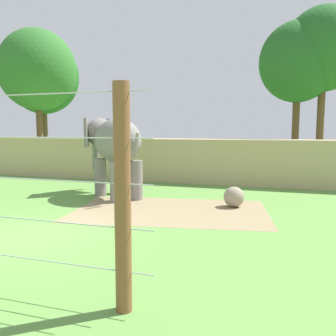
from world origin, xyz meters
name	(u,v)px	position (x,y,z in m)	size (l,w,h in m)	color
ground_plane	(33,235)	(0.00, 0.00, 0.00)	(120.00, 120.00, 0.00)	#609342
dirt_patch	(170,211)	(2.66, 3.87, 0.00)	(6.69, 4.31, 0.01)	#937F5B
embankment_wall	(163,160)	(0.00, 10.86, 1.17)	(36.00, 1.80, 2.34)	tan
elephant	(114,144)	(-0.41, 5.70, 2.23)	(3.95, 3.60, 3.37)	gray
enrichment_ball	(234,197)	(4.71, 5.14, 0.38)	(0.75, 0.75, 0.75)	gray
tree_far_left	(298,63)	(7.13, 15.90, 6.97)	(4.72, 4.72, 9.48)	brown
tree_left_of_centre	(37,70)	(-10.12, 13.40, 6.98)	(5.36, 5.36, 9.82)	brown
tree_behind_wall	(43,77)	(-12.64, 17.30, 7.20)	(5.83, 5.83, 10.28)	brown
tree_right_of_centre	(324,50)	(8.57, 15.98, 7.65)	(4.85, 4.85, 10.24)	brown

